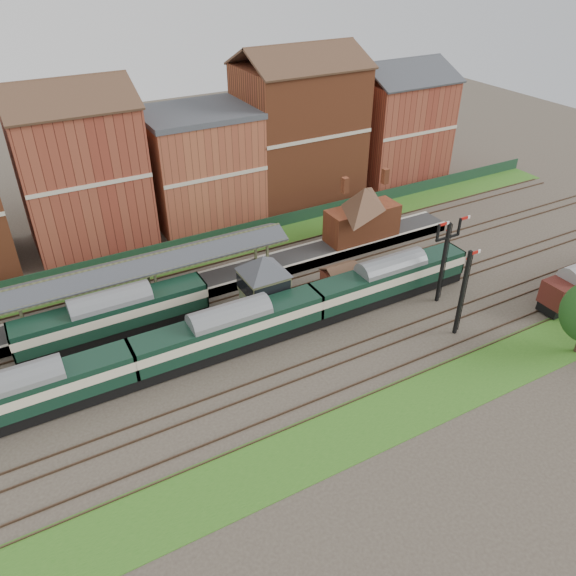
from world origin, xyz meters
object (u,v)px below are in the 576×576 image
dmu_train (231,330)px  platform_railcar (113,315)px  semaphore_bracket (444,257)px  goods_van_a (570,290)px  signal_box (264,284)px

dmu_train → platform_railcar: (-7.72, 6.50, 0.01)m
semaphore_bracket → platform_railcar: (-27.41, 9.00, -2.47)m
goods_van_a → dmu_train: bearing=162.8°
platform_railcar → goods_van_a: platform_railcar is taller
semaphore_bracket → goods_van_a: bearing=-34.6°
goods_van_a → signal_box: bearing=153.4°
goods_van_a → platform_railcar: bearing=157.2°
dmu_train → signal_box: bearing=34.9°
dmu_train → platform_railcar: platform_railcar is taller
signal_box → semaphore_bracket: (15.04, -5.75, 1.44)m
signal_box → dmu_train: 5.77m
platform_railcar → goods_van_a: 39.96m
dmu_train → goods_van_a: dmu_train is taller
signal_box → goods_van_a: size_ratio=1.10×
signal_box → dmu_train: size_ratio=0.13×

